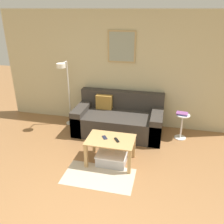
# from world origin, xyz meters

# --- Properties ---
(wall_back) EXTENTS (5.60, 0.09, 2.55)m
(wall_back) POSITION_xyz_m (0.00, 3.21, 1.28)
(wall_back) COLOR #C6BC93
(wall_back) RESTS_ON ground_plane
(area_rug) EXTENTS (1.17, 0.65, 0.01)m
(area_rug) POSITION_xyz_m (0.08, 1.10, 0.00)
(area_rug) COLOR #C1B299
(area_rug) RESTS_ON ground_plane
(couch) EXTENTS (1.89, 0.96, 0.85)m
(couch) POSITION_xyz_m (0.07, 2.71, 0.30)
(couch) COLOR #38332D
(couch) RESTS_ON ground_plane
(coffee_table) EXTENTS (0.83, 0.56, 0.47)m
(coffee_table) POSITION_xyz_m (0.17, 1.54, 0.37)
(coffee_table) COLOR tan
(coffee_table) RESTS_ON ground_plane
(storage_bin) EXTENTS (0.53, 0.38, 0.20)m
(storage_bin) POSITION_xyz_m (0.20, 1.49, 0.10)
(storage_bin) COLOR #B2B2B7
(storage_bin) RESTS_ON ground_plane
(floor_lamp) EXTENTS (0.23, 0.50, 1.51)m
(floor_lamp) POSITION_xyz_m (-1.13, 2.68, 1.05)
(floor_lamp) COLOR silver
(floor_lamp) RESTS_ON ground_plane
(side_table) EXTENTS (0.29, 0.29, 0.55)m
(side_table) POSITION_xyz_m (1.42, 2.72, 0.32)
(side_table) COLOR white
(side_table) RESTS_ON ground_plane
(book_stack) EXTENTS (0.25, 0.19, 0.04)m
(book_stack) POSITION_xyz_m (1.41, 2.73, 0.57)
(book_stack) COLOR #335199
(book_stack) RESTS_ON side_table
(remote_control) EXTENTS (0.12, 0.15, 0.02)m
(remote_control) POSITION_xyz_m (0.28, 1.52, 0.48)
(remote_control) COLOR black
(remote_control) RESTS_ON coffee_table
(cell_phone) EXTENTS (0.13, 0.15, 0.01)m
(cell_phone) POSITION_xyz_m (0.05, 1.57, 0.47)
(cell_phone) COLOR #1E2338
(cell_phone) RESTS_ON coffee_table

